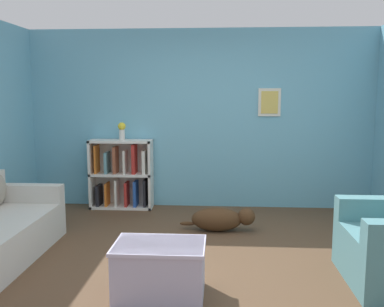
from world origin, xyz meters
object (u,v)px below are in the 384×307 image
(bookshelf, at_px, (122,175))
(vase, at_px, (122,130))
(dog, at_px, (221,219))
(coffee_table, at_px, (160,268))

(bookshelf, relative_size, vase, 3.95)
(dog, distance_m, vase, 2.02)
(coffee_table, bearing_deg, dog, 73.22)
(coffee_table, relative_size, vase, 2.96)
(coffee_table, distance_m, dog, 1.80)
(bookshelf, distance_m, vase, 0.66)
(dog, height_order, vase, vase)
(coffee_table, bearing_deg, vase, 108.79)
(bookshelf, height_order, coffee_table, bookshelf)
(coffee_table, bearing_deg, bookshelf, 108.95)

